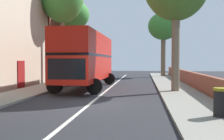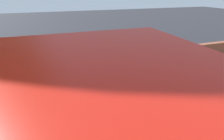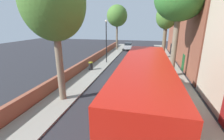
{
  "view_description": "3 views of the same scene",
  "coord_description": "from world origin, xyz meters",
  "px_view_note": "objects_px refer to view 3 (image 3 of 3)",
  "views": [
    {
      "loc": [
        2.57,
        -12.84,
        2.1
      ],
      "look_at": [
        0.67,
        3.3,
        1.53
      ],
      "focal_mm": 42.73,
      "sensor_mm": 36.0,
      "label": 1
    },
    {
      "loc": [
        -2.23,
        2.75,
        4.44
      ],
      "look_at": [
        2.11,
        1.26,
        2.34
      ],
      "focal_mm": 27.91,
      "sensor_mm": 36.0,
      "label": 2
    },
    {
      "loc": [
        -1.7,
        15.21,
        5.97
      ],
      "look_at": [
        1.06,
        3.0,
        2.17
      ],
      "focal_mm": 24.76,
      "sensor_mm": 36.0,
      "label": 3
    }
  ],
  "objects_px": {
    "street_tree_right_5": "(53,3)",
    "litter_bin_right": "(91,66)",
    "parked_car_black_left_3": "(151,52)",
    "street_tree_right_3": "(117,16)",
    "double_decker_bus": "(144,89)",
    "parked_car_green_left_0": "(152,58)",
    "parked_car_silver_right_1": "(128,46)",
    "lamppost_right": "(106,38)",
    "street_tree_left_4": "(166,17)"
  },
  "relations": [
    {
      "from": "street_tree_right_5",
      "to": "litter_bin_right",
      "type": "relative_size",
      "value": 9.69
    },
    {
      "from": "parked_car_black_left_3",
      "to": "litter_bin_right",
      "type": "relative_size",
      "value": 4.28
    },
    {
      "from": "litter_bin_right",
      "to": "street_tree_right_3",
      "type": "bearing_deg",
      "value": -90.58
    },
    {
      "from": "double_decker_bus",
      "to": "litter_bin_right",
      "type": "xyz_separation_m",
      "value": [
        7.0,
        -10.04,
        -1.72
      ]
    },
    {
      "from": "parked_car_green_left_0",
      "to": "parked_car_silver_right_1",
      "type": "relative_size",
      "value": 1.07
    },
    {
      "from": "double_decker_bus",
      "to": "street_tree_right_5",
      "type": "height_order",
      "value": "street_tree_right_5"
    },
    {
      "from": "parked_car_black_left_3",
      "to": "street_tree_right_3",
      "type": "height_order",
      "value": "street_tree_right_3"
    },
    {
      "from": "parked_car_black_left_3",
      "to": "street_tree_right_5",
      "type": "distance_m",
      "value": 21.15
    },
    {
      "from": "parked_car_green_left_0",
      "to": "parked_car_silver_right_1",
      "type": "distance_m",
      "value": 13.21
    },
    {
      "from": "lamppost_right",
      "to": "parked_car_green_left_0",
      "type": "bearing_deg",
      "value": -174.09
    },
    {
      "from": "parked_car_black_left_3",
      "to": "street_tree_left_4",
      "type": "distance_m",
      "value": 6.3
    },
    {
      "from": "street_tree_left_4",
      "to": "street_tree_right_5",
      "type": "xyz_separation_m",
      "value": [
        9.25,
        18.32,
        0.41
      ]
    },
    {
      "from": "street_tree_left_4",
      "to": "litter_bin_right",
      "type": "relative_size",
      "value": 8.83
    },
    {
      "from": "street_tree_left_4",
      "to": "parked_car_black_left_3",
      "type": "bearing_deg",
      "value": -14.76
    },
    {
      "from": "street_tree_right_3",
      "to": "street_tree_right_5",
      "type": "relative_size",
      "value": 0.98
    },
    {
      "from": "street_tree_right_5",
      "to": "lamppost_right",
      "type": "xyz_separation_m",
      "value": [
        -0.37,
        -12.46,
        -3.49
      ]
    },
    {
      "from": "parked_car_silver_right_1",
      "to": "litter_bin_right",
      "type": "xyz_separation_m",
      "value": [
        2.8,
        17.23,
        -0.32
      ]
    },
    {
      "from": "street_tree_right_3",
      "to": "parked_car_silver_right_1",
      "type": "bearing_deg",
      "value": -172.01
    },
    {
      "from": "parked_car_green_left_0",
      "to": "street_tree_right_3",
      "type": "xyz_separation_m",
      "value": [
        7.63,
        -11.86,
        6.51
      ]
    },
    {
      "from": "street_tree_right_3",
      "to": "street_tree_right_5",
      "type": "height_order",
      "value": "street_tree_right_5"
    },
    {
      "from": "parked_car_silver_right_1",
      "to": "parked_car_black_left_3",
      "type": "bearing_deg",
      "value": 127.45
    },
    {
      "from": "parked_car_silver_right_1",
      "to": "street_tree_right_3",
      "type": "relative_size",
      "value": 0.42
    },
    {
      "from": "parked_car_silver_right_1",
      "to": "street_tree_left_4",
      "type": "height_order",
      "value": "street_tree_left_4"
    },
    {
      "from": "street_tree_right_3",
      "to": "lamppost_right",
      "type": "xyz_separation_m",
      "value": [
        -0.83,
        12.57,
        -3.69
      ]
    },
    {
      "from": "parked_car_green_left_0",
      "to": "lamppost_right",
      "type": "height_order",
      "value": "lamppost_right"
    },
    {
      "from": "street_tree_left_4",
      "to": "street_tree_right_3",
      "type": "bearing_deg",
      "value": -34.65
    },
    {
      "from": "parked_car_silver_right_1",
      "to": "double_decker_bus",
      "type": "bearing_deg",
      "value": 98.76
    },
    {
      "from": "parked_car_silver_right_1",
      "to": "parked_car_black_left_3",
      "type": "height_order",
      "value": "parked_car_black_left_3"
    },
    {
      "from": "double_decker_bus",
      "to": "street_tree_right_3",
      "type": "bearing_deg",
      "value": -75.76
    },
    {
      "from": "parked_car_green_left_0",
      "to": "street_tree_left_4",
      "type": "distance_m",
      "value": 8.11
    },
    {
      "from": "parked_car_green_left_0",
      "to": "lamppost_right",
      "type": "relative_size",
      "value": 0.68
    },
    {
      "from": "parked_car_silver_right_1",
      "to": "lamppost_right",
      "type": "relative_size",
      "value": 0.64
    },
    {
      "from": "parked_car_green_left_0",
      "to": "double_decker_bus",
      "type": "bearing_deg",
      "value": 86.95
    },
    {
      "from": "street_tree_right_5",
      "to": "parked_car_silver_right_1",
      "type": "bearing_deg",
      "value": -94.88
    },
    {
      "from": "street_tree_left_4",
      "to": "litter_bin_right",
      "type": "distance_m",
      "value": 15.48
    },
    {
      "from": "litter_bin_right",
      "to": "street_tree_left_4",
      "type": "bearing_deg",
      "value": -134.2
    },
    {
      "from": "parked_car_black_left_3",
      "to": "street_tree_right_5",
      "type": "relative_size",
      "value": 0.44
    },
    {
      "from": "street_tree_right_5",
      "to": "street_tree_left_4",
      "type": "bearing_deg",
      "value": -116.78
    },
    {
      "from": "double_decker_bus",
      "to": "litter_bin_right",
      "type": "bearing_deg",
      "value": -55.12
    },
    {
      "from": "double_decker_bus",
      "to": "street_tree_right_3",
      "type": "height_order",
      "value": "street_tree_right_3"
    },
    {
      "from": "street_tree_right_3",
      "to": "lamppost_right",
      "type": "distance_m",
      "value": 13.12
    },
    {
      "from": "street_tree_left_4",
      "to": "litter_bin_right",
      "type": "bearing_deg",
      "value": 45.8
    },
    {
      "from": "street_tree_right_3",
      "to": "street_tree_right_5",
      "type": "bearing_deg",
      "value": 91.05
    },
    {
      "from": "double_decker_bus",
      "to": "parked_car_green_left_0",
      "type": "distance_m",
      "value": 15.12
    },
    {
      "from": "street_tree_right_5",
      "to": "street_tree_right_3",
      "type": "bearing_deg",
      "value": -88.95
    },
    {
      "from": "parked_car_black_left_3",
      "to": "street_tree_right_5",
      "type": "xyz_separation_m",
      "value": [
        7.17,
        18.86,
        6.33
      ]
    },
    {
      "from": "double_decker_bus",
      "to": "litter_bin_right",
      "type": "height_order",
      "value": "double_decker_bus"
    },
    {
      "from": "double_decker_bus",
      "to": "lamppost_right",
      "type": "xyz_separation_m",
      "value": [
        6.0,
        -14.34,
        1.45
      ]
    },
    {
      "from": "parked_car_silver_right_1",
      "to": "parked_car_green_left_0",
      "type": "bearing_deg",
      "value": 112.25
    },
    {
      "from": "street_tree_left_4",
      "to": "street_tree_right_5",
      "type": "relative_size",
      "value": 0.91
    }
  ]
}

